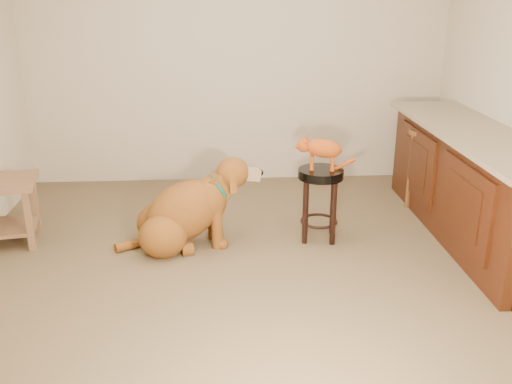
{
  "coord_description": "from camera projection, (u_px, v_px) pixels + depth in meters",
  "views": [
    {
      "loc": [
        -0.2,
        -4.16,
        2.05
      ],
      "look_at": [
        0.09,
        0.28,
        0.45
      ],
      "focal_mm": 40.0,
      "sensor_mm": 36.0,
      "label": 1
    }
  ],
  "objects": [
    {
      "name": "padded_stool",
      "position": [
        320.0,
        190.0,
        4.8
      ],
      "size": [
        0.38,
        0.38,
        0.62
      ],
      "rotation": [
        0.0,
        0.0,
        -0.18
      ],
      "color": "black",
      "rests_on": "ground"
    },
    {
      "name": "floor",
      "position": [
        247.0,
        256.0,
        4.61
      ],
      "size": [
        4.5,
        4.0,
        0.01
      ],
      "primitive_type": "cube",
      "color": "brown",
      "rests_on": "ground"
    },
    {
      "name": "wood_stool",
      "position": [
        437.0,
        171.0,
        5.39
      ],
      "size": [
        0.51,
        0.51,
        0.78
      ],
      "rotation": [
        0.0,
        0.0,
        0.23
      ],
      "color": "brown",
      "rests_on": "ground"
    },
    {
      "name": "room_shell",
      "position": [
        246.0,
        43.0,
        4.04
      ],
      "size": [
        4.54,
        4.04,
        2.62
      ],
      "color": "beige",
      "rests_on": "ground"
    },
    {
      "name": "side_table",
      "position": [
        4.0,
        202.0,
        4.73
      ],
      "size": [
        0.62,
        0.62,
        0.56
      ],
      "rotation": [
        0.0,
        0.0,
        0.18
      ],
      "color": "brown",
      "rests_on": "ground"
    },
    {
      "name": "golden_retriever",
      "position": [
        185.0,
        213.0,
        4.7
      ],
      "size": [
        1.25,
        0.67,
        0.8
      ],
      "rotation": [
        0.0,
        0.0,
        0.17
      ],
      "color": "brown",
      "rests_on": "ground"
    },
    {
      "name": "cabinet_run",
      "position": [
        472.0,
        187.0,
        4.87
      ],
      "size": [
        0.7,
        2.56,
        0.94
      ],
      "color": "#421C0B",
      "rests_on": "ground"
    },
    {
      "name": "tabby_kitten",
      "position": [
        320.0,
        149.0,
        4.68
      ],
      "size": [
        0.52,
        0.2,
        0.32
      ],
      "rotation": [
        0.0,
        0.0,
        -0.18
      ],
      "color": "#A54010",
      "rests_on": "padded_stool"
    }
  ]
}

